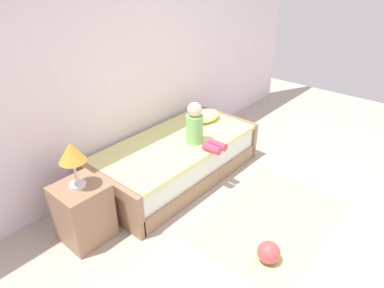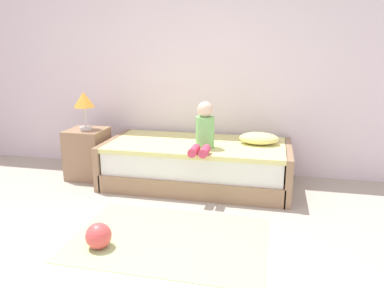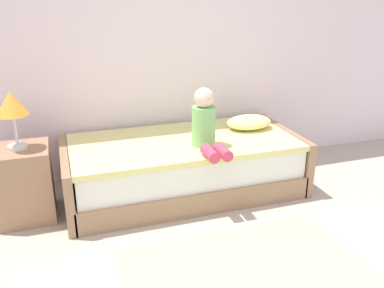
# 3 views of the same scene
# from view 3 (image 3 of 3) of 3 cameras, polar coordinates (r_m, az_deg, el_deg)

# --- Properties ---
(wall_rear) EXTENTS (7.20, 0.10, 2.90)m
(wall_rear) POSITION_cam_3_polar(r_m,az_deg,el_deg) (3.96, -8.13, 16.07)
(wall_rear) COLOR white
(wall_rear) RESTS_ON ground
(bed) EXTENTS (2.11, 1.00, 0.50)m
(bed) POSITION_cam_3_polar(r_m,az_deg,el_deg) (3.75, -1.21, -3.06)
(bed) COLOR #997556
(bed) RESTS_ON ground
(nightstand) EXTENTS (0.44, 0.44, 0.60)m
(nightstand) POSITION_cam_3_polar(r_m,az_deg,el_deg) (3.57, -22.27, -5.06)
(nightstand) COLOR #997556
(nightstand) RESTS_ON ground
(table_lamp) EXTENTS (0.24, 0.24, 0.45)m
(table_lamp) POSITION_cam_3_polar(r_m,az_deg,el_deg) (3.36, -23.74, 4.80)
(table_lamp) COLOR silver
(table_lamp) RESTS_ON nightstand
(child_figure) EXTENTS (0.20, 0.51, 0.50)m
(child_figure) POSITION_cam_3_polar(r_m,az_deg,el_deg) (3.42, 1.91, 2.78)
(child_figure) COLOR #7FC672
(child_figure) RESTS_ON bed
(pillow) EXTENTS (0.44, 0.30, 0.13)m
(pillow) POSITION_cam_3_polar(r_m,az_deg,el_deg) (3.97, 7.91, 3.02)
(pillow) COLOR #F2E58C
(pillow) RESTS_ON bed
(area_rug) EXTENTS (1.60, 1.10, 0.01)m
(area_rug) POSITION_cam_3_polar(r_m,az_deg,el_deg) (2.85, 7.89, -17.56)
(area_rug) COLOR #B2D189
(area_rug) RESTS_ON ground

